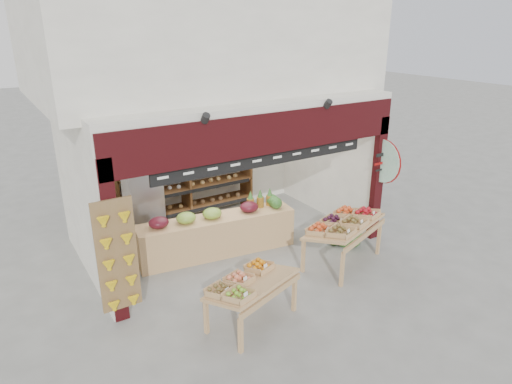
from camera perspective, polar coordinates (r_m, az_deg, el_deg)
The scene contains 11 objects.
ground at distance 9.51m, azimuth -2.17°, elevation -7.12°, with size 60.00×60.00×0.00m, color slate.
shop_structure at distance 9.87m, azimuth -7.41°, elevation 17.52°, with size 6.36×5.12×5.40m.
banana_board at distance 7.12m, azimuth -16.86°, elevation -7.99°, with size 0.60×0.15×1.80m.
gift_sign at distance 9.65m, azimuth 15.55°, elevation 3.76°, with size 0.04×0.93×0.92m.
back_shelving at distance 10.45m, azimuth -8.82°, elevation 2.48°, with size 3.25×0.53×1.99m.
refrigerator at distance 9.74m, azimuth -14.10°, elevation -0.64°, with size 0.77×0.77×1.99m, color #B3B6BA.
cardboard_stack at distance 9.29m, azimuth -10.02°, elevation -6.45°, with size 1.03×0.75×0.68m.
mid_counter at distance 9.18m, azimuth -4.95°, elevation -5.22°, with size 3.22×1.02×1.01m.
display_table_left at distance 7.01m, azimuth -1.38°, elevation -11.45°, with size 1.60×1.20×0.93m.
display_table_right at distance 8.79m, azimuth 10.96°, elevation -3.94°, with size 1.86×1.42×1.05m.
watermelon_pile at distance 9.84m, azimuth 10.83°, elevation -5.05°, with size 0.75×0.77×0.58m.
Camera 1 is at (-4.17, -7.32, 4.41)m, focal length 32.00 mm.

